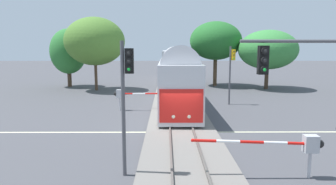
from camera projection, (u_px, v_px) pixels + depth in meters
name	position (u px, v px, depth m)	size (l,w,h in m)	color
ground_plane	(181.00, 132.00, 19.07)	(220.00, 220.00, 0.00)	#47474C
road_centre_stripe	(181.00, 132.00, 19.07)	(44.00, 0.20, 0.01)	beige
railway_track	(181.00, 131.00, 19.06)	(4.40, 80.00, 0.32)	slate
commuter_train	(174.00, 69.00, 36.84)	(3.04, 39.73, 5.16)	silver
crossing_gate_near	(297.00, 145.00, 12.15)	(5.40, 0.40, 1.80)	#B7B7BC
crossing_gate_far	(128.00, 94.00, 25.58)	(6.04, 0.40, 1.80)	#B7B7BC
traffic_signal_far_side	(232.00, 66.00, 27.97)	(0.53, 0.38, 5.47)	#4C4C51
traffic_signal_median	(126.00, 87.00, 12.04)	(0.53, 0.38, 5.58)	#4C4C51
oak_behind_train	(95.00, 41.00, 37.29)	(7.44, 7.44, 9.12)	#4C3828
pine_left_background	(68.00, 52.00, 41.03)	(4.87, 4.87, 7.93)	#4C3828
elm_centre_background	(216.00, 41.00, 41.73)	(7.19, 7.19, 8.99)	brown
oak_far_right	(268.00, 50.00, 38.80)	(7.55, 7.55, 7.64)	#4C3828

